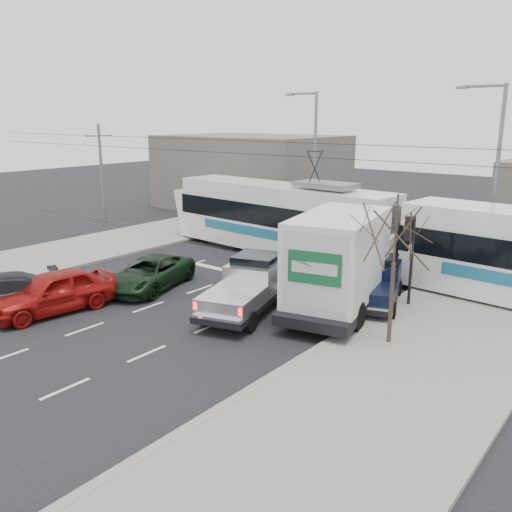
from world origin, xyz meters
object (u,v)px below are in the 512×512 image
Objects in this scene: navy_pickup at (378,282)px; tram at (401,237)px; silver_pickup at (250,284)px; box_truck at (343,262)px; green_car at (150,273)px; traffic_signal at (410,241)px; street_lamp_far at (312,155)px; bare_tree at (396,236)px; street_lamp_near at (493,168)px; red_car at (53,292)px.

tram is at bearing 81.87° from navy_pickup.
silver_pickup is 3.79m from box_truck.
green_car is (-8.19, -8.26, -1.36)m from tram.
green_car is at bearing -154.58° from traffic_signal.
street_lamp_far is 0.32× the size of tram.
tram is at bearing 117.94° from traffic_signal.
traffic_signal reaches higher than navy_pickup.
tram reaches higher than traffic_signal.
street_lamp_far is at bearing 131.12° from bare_tree.
tram is (-1.85, 3.49, -0.69)m from traffic_signal.
street_lamp_near is at bearing 60.55° from tram.
tram is 5.95× the size of navy_pickup.
traffic_signal is 7.91m from street_lamp_near.
navy_pickup is (0.78, -3.86, -1.12)m from tram.
box_truck reaches higher than red_car.
street_lamp_near is 1.08× the size of box_truck.
street_lamp_far is at bearing 150.05° from tram.
traffic_signal is 4.01m from tram.
street_lamp_near is 1.48× the size of silver_pickup.
street_lamp_far is 1.80× the size of green_car.
traffic_signal is (-1.13, 4.00, -1.05)m from bare_tree.
bare_tree is 13.20m from red_car.
green_car is (-8.12, -2.96, -1.26)m from box_truck.
street_lamp_far is 14.64m from box_truck.
bare_tree is 4.28m from traffic_signal.
silver_pickup is (-5.91, -0.12, -2.75)m from bare_tree.
bare_tree is 5.11m from navy_pickup.
box_truck is at bearing 3.85° from green_car.
street_lamp_far reaches higher than green_car.
silver_pickup is at bearing -115.81° from street_lamp_near.
bare_tree is at bearing -48.10° from box_truck.
silver_pickup is 5.31m from green_car.
tram is at bearing 76.91° from box_truck.
silver_pickup is at bearing -153.53° from box_truck.
street_lamp_near is at bearing -9.87° from street_lamp_far.
silver_pickup is 5.27m from navy_pickup.
street_lamp_near is at bearing 32.27° from green_car.
traffic_signal reaches higher than green_car.
bare_tree reaches higher than green_car.
bare_tree is 0.82× the size of silver_pickup.
traffic_signal is 0.59× the size of silver_pickup.
bare_tree is 17.97m from street_lamp_far.
bare_tree is at bearing -15.49° from silver_pickup.
red_car is (-8.82, -12.63, -1.21)m from tram.
navy_pickup is (-2.20, 3.62, -2.86)m from bare_tree.
street_lamp_near is 20.68m from red_car.
street_lamp_far is 15.38m from silver_pickup.
navy_pickup is 13.00m from red_car.
box_truck is at bearing -106.49° from street_lamp_near.
tram is 5.76× the size of red_car.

